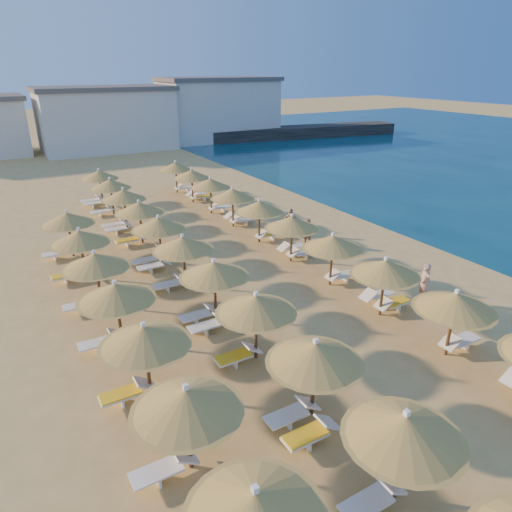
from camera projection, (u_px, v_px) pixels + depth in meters
ground at (323, 313)px, 18.96m from camera, size 220.00×220.00×0.00m
jetty at (298, 132)px, 65.01m from camera, size 30.25×8.78×1.50m
hotel_blocks at (111, 117)px, 55.78m from camera, size 47.15×11.57×8.10m
parasol_row_east at (311, 233)px, 21.88m from camera, size 2.79×38.52×2.58m
parasol_row_west at (197, 257)px, 19.12m from camera, size 2.79×38.52×2.58m
parasol_row_inland at (116, 293)px, 16.05m from camera, size 2.79×22.28×2.58m
loungers at (239, 289)px, 20.23m from camera, size 12.80×36.32×0.66m
beachgoer_a at (424, 283)px, 19.50m from camera, size 0.57×0.73×1.77m
beachgoer_c at (290, 222)px, 27.31m from camera, size 0.91×1.03×1.68m
beachgoer_b at (308, 233)px, 25.64m from camera, size 0.84×0.94×1.60m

